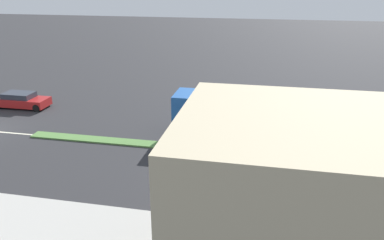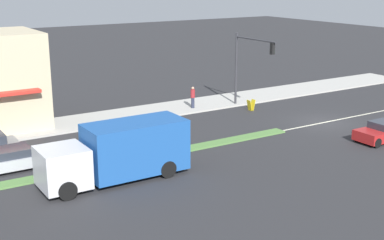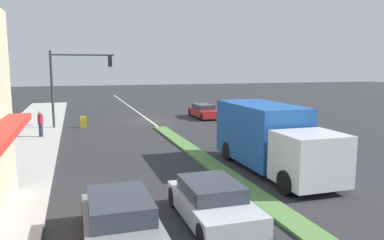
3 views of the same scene
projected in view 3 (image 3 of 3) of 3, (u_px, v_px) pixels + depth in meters
ground_plane at (236, 183)px, 14.85m from camera, size 160.00×160.00×0.00m
lane_marking_center at (150, 121)px, 31.85m from camera, size 0.16×60.00×0.01m
traffic_signal_main at (72, 76)px, 27.49m from camera, size 4.59×0.34×5.60m
pedestrian at (41, 123)px, 23.86m from camera, size 0.34×0.34×1.65m
warning_aframe_sign at (83, 122)px, 28.09m from camera, size 0.45×0.53×0.84m
delivery_truck at (270, 137)px, 16.55m from camera, size 2.44×7.50×2.87m
hatchback_red at (204, 111)px, 33.52m from camera, size 1.73×4.28×1.22m
suv_grey at (121, 223)px, 9.56m from camera, size 1.85×4.19×1.28m
sedan_silver at (213, 202)px, 11.13m from camera, size 1.86×3.85×1.19m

